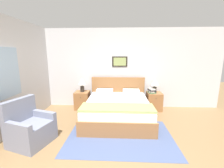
{
  "coord_description": "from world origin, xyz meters",
  "views": [
    {
      "loc": [
        0.16,
        -1.77,
        1.79
      ],
      "look_at": [
        -0.01,
        1.76,
        1.07
      ],
      "focal_mm": 24.0,
      "sensor_mm": 36.0,
      "label": 1
    }
  ],
  "objects_px": {
    "bed": "(117,109)",
    "table_lamp_by_door": "(155,83)",
    "nightstand_by_door": "(154,101)",
    "table_lamp_near_window": "(82,82)",
    "armchair": "(30,129)",
    "nightstand_near_window": "(82,100)"
  },
  "relations": [
    {
      "from": "bed",
      "to": "table_lamp_by_door",
      "type": "height_order",
      "value": "table_lamp_by_door"
    },
    {
      "from": "nightstand_by_door",
      "to": "table_lamp_near_window",
      "type": "height_order",
      "value": "table_lamp_near_window"
    },
    {
      "from": "table_lamp_by_door",
      "to": "nightstand_by_door",
      "type": "bearing_deg",
      "value": 26.26
    },
    {
      "from": "table_lamp_near_window",
      "to": "nightstand_by_door",
      "type": "bearing_deg",
      "value": 0.08
    },
    {
      "from": "table_lamp_near_window",
      "to": "table_lamp_by_door",
      "type": "height_order",
      "value": "same"
    },
    {
      "from": "table_lamp_near_window",
      "to": "armchair",
      "type": "bearing_deg",
      "value": -106.5
    },
    {
      "from": "table_lamp_near_window",
      "to": "bed",
      "type": "bearing_deg",
      "value": -32.86
    },
    {
      "from": "armchair",
      "to": "nightstand_near_window",
      "type": "xyz_separation_m",
      "value": [
        0.58,
        2.0,
        -0.02
      ]
    },
    {
      "from": "armchair",
      "to": "bed",
      "type": "bearing_deg",
      "value": 142.07
    },
    {
      "from": "nightstand_near_window",
      "to": "bed",
      "type": "bearing_deg",
      "value": -32.74
    },
    {
      "from": "armchair",
      "to": "nightstand_near_window",
      "type": "bearing_deg",
      "value": -179.52
    },
    {
      "from": "bed",
      "to": "nightstand_near_window",
      "type": "relative_size",
      "value": 3.49
    },
    {
      "from": "bed",
      "to": "nightstand_by_door",
      "type": "xyz_separation_m",
      "value": [
        1.17,
        0.75,
        -0.0
      ]
    },
    {
      "from": "armchair",
      "to": "table_lamp_by_door",
      "type": "height_order",
      "value": "table_lamp_by_door"
    },
    {
      "from": "bed",
      "to": "table_lamp_near_window",
      "type": "relative_size",
      "value": 4.31
    },
    {
      "from": "nightstand_near_window",
      "to": "table_lamp_near_window",
      "type": "bearing_deg",
      "value": -16.97
    },
    {
      "from": "nightstand_near_window",
      "to": "table_lamp_near_window",
      "type": "relative_size",
      "value": 1.23
    },
    {
      "from": "nightstand_near_window",
      "to": "nightstand_by_door",
      "type": "height_order",
      "value": "same"
    },
    {
      "from": "bed",
      "to": "nightstand_near_window",
      "type": "xyz_separation_m",
      "value": [
        -1.17,
        0.75,
        -0.0
      ]
    },
    {
      "from": "bed",
      "to": "armchair",
      "type": "distance_m",
      "value": 2.15
    },
    {
      "from": "bed",
      "to": "nightstand_near_window",
      "type": "height_order",
      "value": "bed"
    },
    {
      "from": "nightstand_near_window",
      "to": "table_lamp_by_door",
      "type": "height_order",
      "value": "table_lamp_by_door"
    }
  ]
}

